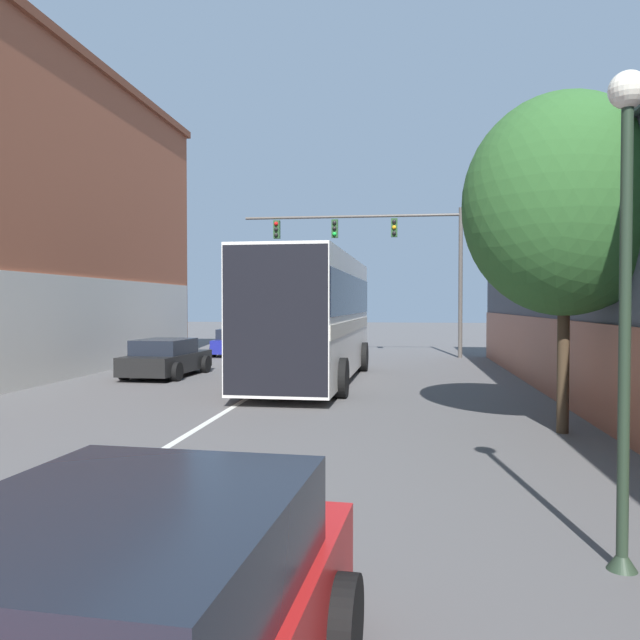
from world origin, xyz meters
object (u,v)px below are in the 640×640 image
at_px(bus, 313,313).
at_px(street_lamp, 625,276).
at_px(parked_car_left_near, 166,358).
at_px(street_tree_near, 565,205).
at_px(traffic_signal_gantry, 385,246).
at_px(parked_car_left_mid, 238,342).

relative_size(bus, street_lamp, 2.33).
relative_size(parked_car_left_near, street_tree_near, 0.65).
height_order(traffic_signal_gantry, street_tree_near, traffic_signal_gantry).
xyz_separation_m(traffic_signal_gantry, street_tree_near, (3.64, -15.76, -0.78)).
distance_m(street_lamp, street_tree_near, 6.24).
bearing_deg(parked_car_left_mid, parked_car_left_near, 176.00).
relative_size(traffic_signal_gantry, street_tree_near, 1.57).
relative_size(parked_car_left_mid, street_tree_near, 0.69).
distance_m(parked_car_left_near, street_tree_near, 13.30).
bearing_deg(traffic_signal_gantry, street_tree_near, -76.98).
distance_m(parked_car_left_mid, traffic_signal_gantry, 8.00).
bearing_deg(parked_car_left_mid, street_tree_near, -151.10).
bearing_deg(traffic_signal_gantry, street_lamp, -82.95).
bearing_deg(traffic_signal_gantry, parked_car_left_near, -129.29).
relative_size(street_lamp, street_tree_near, 0.71).
bearing_deg(parked_car_left_near, street_tree_near, -122.72).
bearing_deg(bus, traffic_signal_gantry, -10.54).
relative_size(bus, parked_car_left_mid, 2.40).
height_order(street_lamp, street_tree_near, street_tree_near).
relative_size(parked_car_left_near, traffic_signal_gantry, 0.41).
bearing_deg(parked_car_left_mid, traffic_signal_gantry, -97.20).
bearing_deg(traffic_signal_gantry, bus, -101.92).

